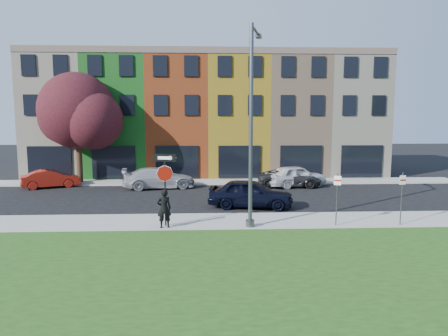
{
  "coord_description": "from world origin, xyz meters",
  "views": [
    {
      "loc": [
        -2.64,
        -15.66,
        5.03
      ],
      "look_at": [
        -1.78,
        4.0,
        2.54
      ],
      "focal_mm": 32.0,
      "sensor_mm": 36.0,
      "label": 1
    }
  ],
  "objects_px": {
    "stop_sign": "(165,175)",
    "man": "(164,208)",
    "sedan_near": "(251,193)",
    "street_lamp": "(252,127)"
  },
  "relations": [
    {
      "from": "stop_sign",
      "to": "man",
      "type": "relative_size",
      "value": 1.88
    },
    {
      "from": "stop_sign",
      "to": "sedan_near",
      "type": "xyz_separation_m",
      "value": [
        4.35,
        4.08,
        -1.65
      ]
    },
    {
      "from": "man",
      "to": "street_lamp",
      "type": "distance_m",
      "value": 5.34
    },
    {
      "from": "stop_sign",
      "to": "sedan_near",
      "type": "height_order",
      "value": "stop_sign"
    },
    {
      "from": "man",
      "to": "stop_sign",
      "type": "bearing_deg",
      "value": -106.43
    },
    {
      "from": "man",
      "to": "sedan_near",
      "type": "distance_m",
      "value": 6.21
    },
    {
      "from": "stop_sign",
      "to": "man",
      "type": "height_order",
      "value": "stop_sign"
    },
    {
      "from": "stop_sign",
      "to": "man",
      "type": "xyz_separation_m",
      "value": [
        -0.02,
        -0.32,
        -1.46
      ]
    },
    {
      "from": "street_lamp",
      "to": "stop_sign",
      "type": "bearing_deg",
      "value": -166.63
    },
    {
      "from": "street_lamp",
      "to": "man",
      "type": "bearing_deg",
      "value": -161.9
    }
  ]
}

